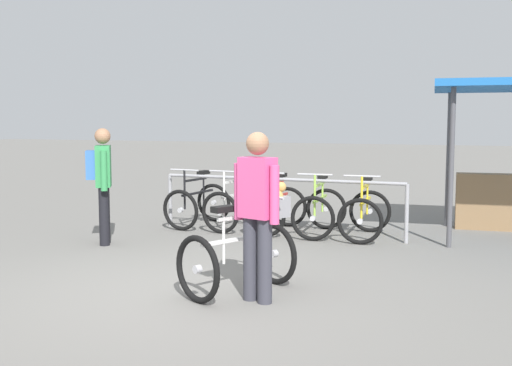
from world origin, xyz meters
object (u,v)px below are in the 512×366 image
object	(u,v)px
racked_bike_black	(198,204)
racked_bike_red	(277,208)
racked_bike_yellow	(365,214)
person_with_featured_bike	(257,209)
racked_bike_lime	(320,211)
featured_bicycle	(247,244)
pedestrian_with_backpack	(102,178)
racked_bike_white	(236,206)

from	to	relation	value
racked_bike_black	racked_bike_red	size ratio (longest dim) A/B	1.05
racked_bike_yellow	person_with_featured_bike	world-z (taller)	person_with_featured_bike
racked_bike_red	racked_bike_lime	size ratio (longest dim) A/B	0.97
racked_bike_lime	featured_bicycle	bearing A→B (deg)	-87.21
featured_bicycle	pedestrian_with_backpack	xyz separation A→B (m)	(-2.80, 1.44, 0.45)
racked_bike_red	person_with_featured_bike	distance (m)	3.80
racked_bike_lime	pedestrian_with_backpack	bearing A→B (deg)	-145.14
racked_bike_white	racked_bike_lime	world-z (taller)	same
racked_bike_black	racked_bike_lime	size ratio (longest dim) A/B	1.02
racked_bike_yellow	person_with_featured_bike	size ratio (longest dim) A/B	0.69
racked_bike_lime	featured_bicycle	xyz separation A→B (m)	(0.16, -3.28, 0.12)
pedestrian_with_backpack	racked_bike_lime	bearing A→B (deg)	34.86
racked_bike_black	racked_bike_white	world-z (taller)	same
racked_bike_red	racked_bike_lime	bearing A→B (deg)	-0.34
racked_bike_black	featured_bicycle	xyz separation A→B (m)	(2.26, -3.30, 0.12)
racked_bike_yellow	featured_bicycle	bearing A→B (deg)	-99.35
person_with_featured_bike	featured_bicycle	bearing A→B (deg)	127.47
person_with_featured_bike	racked_bike_white	bearing A→B (deg)	116.54
racked_bike_red	racked_bike_yellow	world-z (taller)	same
racked_bike_red	pedestrian_with_backpack	world-z (taller)	pedestrian_with_backpack
racked_bike_black	featured_bicycle	distance (m)	4.00
racked_bike_black	racked_bike_lime	distance (m)	2.10
racked_bike_black	racked_bike_yellow	world-z (taller)	same
featured_bicycle	person_with_featured_bike	xyz separation A→B (m)	(0.24, -0.31, 0.42)
racked_bike_lime	pedestrian_with_backpack	distance (m)	3.27
racked_bike_yellow	featured_bicycle	size ratio (longest dim) A/B	0.89
racked_bike_red	person_with_featured_bike	world-z (taller)	person_with_featured_bike
racked_bike_red	racked_bike_lime	world-z (taller)	same
racked_bike_white	pedestrian_with_backpack	distance (m)	2.30
racked_bike_white	racked_bike_red	distance (m)	0.70
racked_bike_lime	racked_bike_yellow	xyz separation A→B (m)	(0.70, -0.00, 0.00)
racked_bike_black	racked_bike_lime	bearing A→B (deg)	-0.34
featured_bicycle	pedestrian_with_backpack	distance (m)	3.19
pedestrian_with_backpack	racked_bike_black	bearing A→B (deg)	73.64
racked_bike_lime	person_with_featured_bike	bearing A→B (deg)	-83.67
racked_bike_black	person_with_featured_bike	distance (m)	4.42
racked_bike_black	racked_bike_red	world-z (taller)	same
racked_bike_white	racked_bike_black	bearing A→B (deg)	179.66
racked_bike_red	person_with_featured_bike	xyz separation A→B (m)	(1.10, -3.60, 0.54)
racked_bike_lime	pedestrian_with_backpack	xyz separation A→B (m)	(-2.64, -1.84, 0.57)
featured_bicycle	pedestrian_with_backpack	world-z (taller)	pedestrian_with_backpack
racked_bike_white	featured_bicycle	xyz separation A→B (m)	(1.56, -3.29, 0.12)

